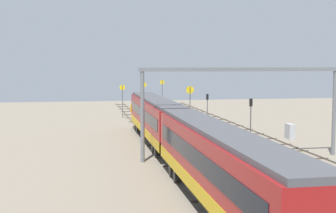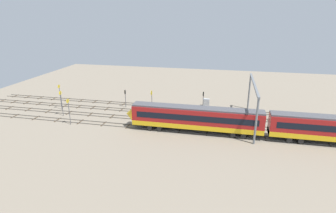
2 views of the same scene
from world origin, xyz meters
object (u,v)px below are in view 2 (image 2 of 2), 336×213
(speed_sign_near_foreground, at_px, (69,108))
(speed_sign_mid_trackside, at_px, (152,99))
(speed_sign_far_trackside, at_px, (61,100))
(relay_cabinet, at_px, (206,102))
(train, at_px, (263,124))
(signal_light_trackside_departure, at_px, (203,99))
(overhead_gantry, at_px, (253,93))
(speed_sign_distant_end, at_px, (60,94))
(signal_light_trackside_approach, at_px, (125,96))

(speed_sign_near_foreground, xyz_separation_m, speed_sign_mid_trackside, (-14.74, -7.96, 0.39))
(speed_sign_far_trackside, bearing_deg, relay_cabinet, -156.04)
(speed_sign_mid_trackside, relative_size, relay_cabinet, 3.22)
(train, relative_size, signal_light_trackside_departure, 10.54)
(speed_sign_far_trackside, height_order, signal_light_trackside_departure, speed_sign_far_trackside)
(overhead_gantry, bearing_deg, relay_cabinet, -43.91)
(speed_sign_mid_trackside, bearing_deg, signal_light_trackside_departure, -155.63)
(overhead_gantry, distance_m, speed_sign_near_foreground, 36.31)
(speed_sign_distant_end, xyz_separation_m, signal_light_trackside_departure, (-32.15, -4.96, -0.56))
(overhead_gantry, xyz_separation_m, signal_light_trackside_departure, (10.03, -4.59, -3.26))
(overhead_gantry, xyz_separation_m, speed_sign_distant_end, (42.18, 0.37, -2.70))
(train, distance_m, overhead_gantry, 7.65)
(speed_sign_mid_trackside, xyz_separation_m, speed_sign_distant_end, (21.65, 0.20, -0.16))
(speed_sign_near_foreground, bearing_deg, signal_light_trackside_approach, -119.35)
(speed_sign_far_trackside, bearing_deg, speed_sign_near_foreground, 135.96)
(speed_sign_near_foreground, relative_size, relay_cabinet, 3.00)
(speed_sign_mid_trackside, bearing_deg, speed_sign_distant_end, 0.53)
(overhead_gantry, height_order, relay_cabinet, overhead_gantry)
(signal_light_trackside_approach, bearing_deg, speed_sign_mid_trackside, 149.73)
(train, xyz_separation_m, speed_sign_near_foreground, (36.78, 1.61, 0.79))
(speed_sign_near_foreground, relative_size, speed_sign_distant_end, 0.91)
(speed_sign_mid_trackside, xyz_separation_m, signal_light_trackside_approach, (7.73, -4.51, -1.08))
(speed_sign_mid_trackside, distance_m, relay_cabinet, 14.71)
(speed_sign_near_foreground, relative_size, speed_sign_far_trackside, 0.96)
(signal_light_trackside_departure, bearing_deg, speed_sign_far_trackside, 16.30)
(speed_sign_far_trackside, bearing_deg, train, 176.53)
(speed_sign_far_trackside, bearing_deg, speed_sign_distant_end, -53.91)
(overhead_gantry, xyz_separation_m, signal_light_trackside_approach, (28.25, -4.34, -3.62))
(speed_sign_mid_trackside, bearing_deg, overhead_gantry, -179.53)
(train, xyz_separation_m, speed_sign_far_trackside, (41.02, -2.48, 0.87))
(signal_light_trackside_departure, bearing_deg, signal_light_trackside_approach, 0.78)
(speed_sign_near_foreground, height_order, speed_sign_distant_end, speed_sign_distant_end)
(speed_sign_mid_trackside, xyz_separation_m, signal_light_trackside_departure, (-10.50, -4.76, -0.72))
(overhead_gantry, relative_size, speed_sign_far_trackside, 3.40)
(signal_light_trackside_departure, bearing_deg, overhead_gantry, 155.42)
(speed_sign_far_trackside, height_order, speed_sign_distant_end, speed_sign_distant_end)
(overhead_gantry, height_order, speed_sign_distant_end, overhead_gantry)
(overhead_gantry, bearing_deg, train, 103.11)
(overhead_gantry, relative_size, speed_sign_near_foreground, 3.53)
(overhead_gantry, relative_size, signal_light_trackside_approach, 4.55)
(overhead_gantry, bearing_deg, speed_sign_far_trackside, 5.82)
(overhead_gantry, distance_m, relay_cabinet, 14.43)
(speed_sign_far_trackside, xyz_separation_m, relay_cabinet, (-29.89, -13.29, -2.63))
(speed_sign_distant_end, height_order, signal_light_trackside_approach, speed_sign_distant_end)
(train, bearing_deg, speed_sign_near_foreground, 2.51)
(train, height_order, signal_light_trackside_departure, train)
(train, bearing_deg, speed_sign_distant_end, -8.01)
(overhead_gantry, xyz_separation_m, speed_sign_far_trackside, (39.51, 4.03, -2.85))
(train, relative_size, relay_cabinet, 28.07)
(speed_sign_mid_trackside, distance_m, speed_sign_distant_end, 21.65)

